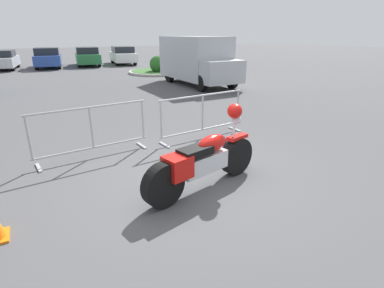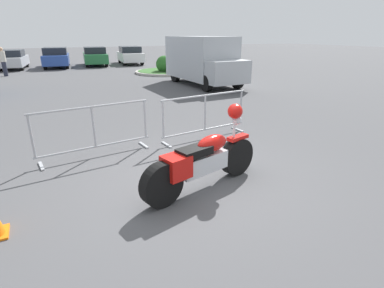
{
  "view_description": "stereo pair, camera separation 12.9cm",
  "coord_description": "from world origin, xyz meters",
  "px_view_note": "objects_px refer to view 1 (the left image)",
  "views": [
    {
      "loc": [
        -2.27,
        -4.13,
        2.42
      ],
      "look_at": [
        0.02,
        0.08,
        0.65
      ],
      "focal_mm": 28.0,
      "sensor_mm": 36.0,
      "label": 1
    },
    {
      "loc": [
        -2.16,
        -4.2,
        2.42
      ],
      "look_at": [
        0.02,
        0.08,
        0.65
      ],
      "focal_mm": 28.0,
      "sensor_mm": 36.0,
      "label": 2
    }
  ],
  "objects_px": {
    "motorcycle": "(204,160)",
    "crowd_barrier_near": "(92,131)",
    "crowd_barrier_far": "(203,115)",
    "delivery_van": "(197,59)",
    "parked_car_blue": "(48,58)",
    "parked_car_green": "(87,56)",
    "parked_car_silver": "(3,60)",
    "parked_car_white": "(123,55)"
  },
  "relations": [
    {
      "from": "parked_car_blue",
      "to": "parked_car_green",
      "type": "height_order",
      "value": "parked_car_blue"
    },
    {
      "from": "crowd_barrier_near",
      "to": "delivery_van",
      "type": "bearing_deg",
      "value": 48.0
    },
    {
      "from": "motorcycle",
      "to": "parked_car_blue",
      "type": "xyz_separation_m",
      "value": [
        -0.64,
        21.99,
        0.24
      ]
    },
    {
      "from": "crowd_barrier_far",
      "to": "parked_car_white",
      "type": "bearing_deg",
      "value": 78.97
    },
    {
      "from": "crowd_barrier_far",
      "to": "delivery_van",
      "type": "relative_size",
      "value": 0.47
    },
    {
      "from": "parked_car_silver",
      "to": "crowd_barrier_near",
      "type": "bearing_deg",
      "value": -166.64
    },
    {
      "from": "crowd_barrier_far",
      "to": "parked_car_white",
      "type": "height_order",
      "value": "parked_car_white"
    },
    {
      "from": "crowd_barrier_near",
      "to": "parked_car_white",
      "type": "distance_m",
      "value": 20.97
    },
    {
      "from": "crowd_barrier_near",
      "to": "parked_car_white",
      "type": "relative_size",
      "value": 0.54
    },
    {
      "from": "motorcycle",
      "to": "delivery_van",
      "type": "xyz_separation_m",
      "value": [
        5.28,
        9.6,
        0.74
      ]
    },
    {
      "from": "motorcycle",
      "to": "crowd_barrier_near",
      "type": "xyz_separation_m",
      "value": [
        -1.31,
        2.27,
        0.05
      ]
    },
    {
      "from": "crowd_barrier_far",
      "to": "parked_car_silver",
      "type": "bearing_deg",
      "value": 103.78
    },
    {
      "from": "parked_car_silver",
      "to": "parked_car_white",
      "type": "relative_size",
      "value": 0.93
    },
    {
      "from": "crowd_barrier_far",
      "to": "motorcycle",
      "type": "bearing_deg",
      "value": -120.03
    },
    {
      "from": "parked_car_silver",
      "to": "parked_car_blue",
      "type": "relative_size",
      "value": 0.92
    },
    {
      "from": "delivery_van",
      "to": "parked_car_white",
      "type": "xyz_separation_m",
      "value": [
        -0.09,
        12.6,
        -0.51
      ]
    },
    {
      "from": "crowd_barrier_far",
      "to": "parked_car_white",
      "type": "distance_m",
      "value": 20.3
    },
    {
      "from": "crowd_barrier_near",
      "to": "parked_car_green",
      "type": "bearing_deg",
      "value": 79.77
    },
    {
      "from": "delivery_van",
      "to": "parked_car_green",
      "type": "distance_m",
      "value": 12.92
    },
    {
      "from": "parked_car_blue",
      "to": "parked_car_silver",
      "type": "bearing_deg",
      "value": 94.26
    },
    {
      "from": "crowd_barrier_near",
      "to": "parked_car_silver",
      "type": "xyz_separation_m",
      "value": [
        -2.25,
        19.85,
        0.13
      ]
    },
    {
      "from": "crowd_barrier_near",
      "to": "parked_car_blue",
      "type": "height_order",
      "value": "parked_car_blue"
    },
    {
      "from": "parked_car_white",
      "to": "delivery_van",
      "type": "bearing_deg",
      "value": -172.7
    },
    {
      "from": "parked_car_green",
      "to": "parked_car_silver",
      "type": "bearing_deg",
      "value": 97.23
    },
    {
      "from": "crowd_barrier_near",
      "to": "delivery_van",
      "type": "relative_size",
      "value": 0.47
    },
    {
      "from": "motorcycle",
      "to": "crowd_barrier_far",
      "type": "xyz_separation_m",
      "value": [
        1.31,
        2.27,
        0.05
      ]
    },
    {
      "from": "parked_car_silver",
      "to": "parked_car_blue",
      "type": "height_order",
      "value": "parked_car_blue"
    },
    {
      "from": "crowd_barrier_near",
      "to": "parked_car_blue",
      "type": "xyz_separation_m",
      "value": [
        0.67,
        19.72,
        0.19
      ]
    },
    {
      "from": "crowd_barrier_far",
      "to": "parked_car_green",
      "type": "bearing_deg",
      "value": 87.22
    },
    {
      "from": "parked_car_blue",
      "to": "motorcycle",
      "type": "bearing_deg",
      "value": -171.43
    },
    {
      "from": "delivery_van",
      "to": "parked_car_white",
      "type": "distance_m",
      "value": 12.61
    },
    {
      "from": "parked_car_silver",
      "to": "parked_car_green",
      "type": "relative_size",
      "value": 0.93
    },
    {
      "from": "crowd_barrier_near",
      "to": "crowd_barrier_far",
      "type": "bearing_deg",
      "value": 0.0
    },
    {
      "from": "delivery_van",
      "to": "crowd_barrier_near",
      "type": "bearing_deg",
      "value": -42.84
    },
    {
      "from": "motorcycle",
      "to": "crowd_barrier_near",
      "type": "bearing_deg",
      "value": 106.27
    },
    {
      "from": "motorcycle",
      "to": "parked_car_blue",
      "type": "distance_m",
      "value": 22.0
    },
    {
      "from": "crowd_barrier_far",
      "to": "parked_car_silver",
      "type": "distance_m",
      "value": 20.44
    },
    {
      "from": "parked_car_blue",
      "to": "parked_car_green",
      "type": "bearing_deg",
      "value": -79.81
    },
    {
      "from": "parked_car_silver",
      "to": "parked_car_green",
      "type": "bearing_deg",
      "value": -82.77
    },
    {
      "from": "crowd_barrier_near",
      "to": "parked_car_green",
      "type": "height_order",
      "value": "parked_car_green"
    },
    {
      "from": "crowd_barrier_near",
      "to": "crowd_barrier_far",
      "type": "height_order",
      "value": "same"
    },
    {
      "from": "parked_car_blue",
      "to": "crowd_barrier_near",
      "type": "bearing_deg",
      "value": -175.05
    }
  ]
}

